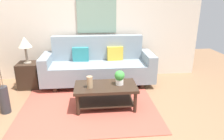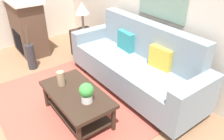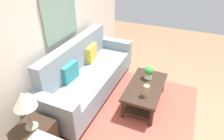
{
  "view_description": "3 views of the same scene",
  "coord_description": "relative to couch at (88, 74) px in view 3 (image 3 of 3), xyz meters",
  "views": [
    {
      "loc": [
        0.1,
        -2.85,
        1.9
      ],
      "look_at": [
        0.46,
        0.85,
        0.6
      ],
      "focal_mm": 33.19,
      "sensor_mm": 36.0,
      "label": 1
    },
    {
      "loc": [
        2.49,
        -0.52,
        2.17
      ],
      "look_at": [
        0.34,
        1.09,
        0.58
      ],
      "focal_mm": 35.55,
      "sensor_mm": 36.0,
      "label": 2
    },
    {
      "loc": [
        -2.49,
        -0.04,
        2.51
      ],
      "look_at": [
        0.27,
        1.16,
        0.62
      ],
      "focal_mm": 31.05,
      "sensor_mm": 36.0,
      "label": 3
    }
  ],
  "objects": [
    {
      "name": "coffee_table",
      "position": [
        0.09,
        -1.13,
        -0.12
      ],
      "size": [
        1.1,
        0.6,
        0.43
      ],
      "color": "#332319",
      "rests_on": "ground_plane"
    },
    {
      "name": "table_lamp",
      "position": [
        -1.54,
        -0.05,
        0.56
      ],
      "size": [
        0.28,
        0.28,
        0.57
      ],
      "color": "gray",
      "rests_on": "side_table"
    },
    {
      "name": "area_rug",
      "position": [
        -0.22,
        -1.14,
        -0.43
      ],
      "size": [
        2.44,
        1.82,
        0.01
      ],
      "primitive_type": "cube",
      "color": "#B24C3D",
      "rests_on": "ground_plane"
    },
    {
      "name": "tabletop_vase",
      "position": [
        -0.19,
        -1.2,
        0.1
      ],
      "size": [
        0.1,
        0.1,
        0.21
      ],
      "primitive_type": "cylinder",
      "color": "tan",
      "rests_on": "coffee_table"
    },
    {
      "name": "potted_plant_tabletop",
      "position": [
        0.34,
        -1.11,
        0.14
      ],
      "size": [
        0.18,
        0.18,
        0.26
      ],
      "color": "white",
      "rests_on": "coffee_table"
    },
    {
      "name": "couch",
      "position": [
        0.0,
        0.0,
        0.0
      ],
      "size": [
        2.48,
        0.84,
        1.08
      ],
      "color": "gray",
      "rests_on": "ground_plane"
    },
    {
      "name": "throw_pillow_mustard",
      "position": [
        0.39,
        0.12,
        0.25
      ],
      "size": [
        0.37,
        0.16,
        0.32
      ],
      "primitive_type": "cube",
      "rotation": [
        0.0,
        0.0,
        0.11
      ],
      "color": "gold",
      "rests_on": "couch"
    },
    {
      "name": "wall_back",
      "position": [
        -0.22,
        0.54,
        0.92
      ],
      "size": [
        5.48,
        0.1,
        2.7
      ],
      "primitive_type": "cube",
      "color": "beige",
      "rests_on": "ground_plane"
    },
    {
      "name": "framed_painting",
      "position": [
        0.0,
        0.47,
        1.08
      ],
      "size": [
        0.91,
        0.03,
        0.8
      ],
      "primitive_type": "cube",
      "color": "gray"
    },
    {
      "name": "ground_plane",
      "position": [
        -0.22,
        -1.64,
        -0.43
      ],
      "size": [
        9.48,
        9.48,
        0.0
      ],
      "primitive_type": "plane",
      "color": "#8C6647"
    },
    {
      "name": "throw_pillow_teal",
      "position": [
        -0.39,
        0.12,
        0.25
      ],
      "size": [
        0.37,
        0.14,
        0.32
      ],
      "primitive_type": "cube",
      "rotation": [
        0.0,
        0.0,
        -0.07
      ],
      "color": "teal",
      "rests_on": "couch"
    }
  ]
}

